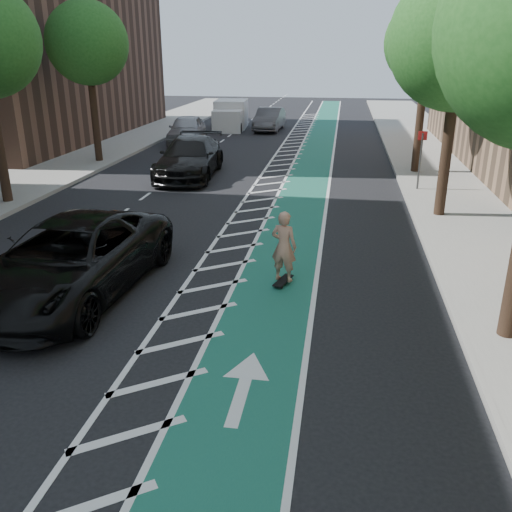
% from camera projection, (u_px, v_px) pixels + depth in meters
% --- Properties ---
extents(ground, '(120.00, 120.00, 0.00)m').
position_uv_depth(ground, '(134.00, 307.00, 12.27)').
color(ground, black).
rests_on(ground, ground).
extents(bike_lane, '(2.00, 90.00, 0.01)m').
position_uv_depth(bike_lane, '(301.00, 200.00, 21.07)').
color(bike_lane, '#185649').
rests_on(bike_lane, ground).
extents(buffer_strip, '(1.40, 90.00, 0.01)m').
position_uv_depth(buffer_strip, '(263.00, 199.00, 21.29)').
color(buffer_strip, silver).
rests_on(buffer_strip, ground).
extents(sidewalk_right, '(5.00, 90.00, 0.15)m').
position_uv_depth(sidewalk_right, '(476.00, 205.00, 20.10)').
color(sidewalk_right, gray).
rests_on(sidewalk_right, ground).
extents(sidewalk_left, '(5.00, 90.00, 0.15)m').
position_uv_depth(sidewalk_left, '(6.00, 187.00, 22.87)').
color(sidewalk_left, gray).
rests_on(sidewalk_left, ground).
extents(curb_right, '(0.12, 90.00, 0.16)m').
position_uv_depth(curb_right, '(408.00, 202.00, 20.45)').
color(curb_right, gray).
rests_on(curb_right, ground).
extents(curb_left, '(0.12, 90.00, 0.16)m').
position_uv_depth(curb_left, '(60.00, 189.00, 22.51)').
color(curb_left, gray).
rests_on(curb_left, ground).
extents(tree_r_c, '(4.20, 4.20, 7.90)m').
position_uv_depth(tree_r_c, '(462.00, 39.00, 16.46)').
color(tree_r_c, '#382619').
rests_on(tree_r_c, ground).
extents(tree_r_d, '(4.20, 4.20, 7.90)m').
position_uv_depth(tree_r_d, '(427.00, 43.00, 23.85)').
color(tree_r_d, '#382619').
rests_on(tree_r_d, ground).
extents(tree_l_d, '(4.20, 4.20, 7.90)m').
position_uv_depth(tree_l_d, '(89.00, 44.00, 26.15)').
color(tree_l_d, '#382619').
rests_on(tree_l_d, ground).
extents(sign_post, '(0.35, 0.08, 2.47)m').
position_uv_depth(sign_post, '(420.00, 160.00, 21.77)').
color(sign_post, '#4C4C4C').
rests_on(sign_post, ground).
extents(skateboard, '(0.46, 0.86, 0.11)m').
position_uv_depth(skateboard, '(283.00, 281.00, 13.46)').
color(skateboard, black).
rests_on(skateboard, ground).
extents(skateboarder, '(0.74, 0.59, 1.77)m').
position_uv_depth(skateboarder, '(284.00, 246.00, 13.14)').
color(skateboarder, tan).
rests_on(skateboarder, skateboard).
extents(suv_near, '(3.35, 6.56, 1.77)m').
position_uv_depth(suv_near, '(71.00, 259.00, 12.64)').
color(suv_near, black).
rests_on(suv_near, ground).
extents(suv_far, '(2.79, 6.14, 1.74)m').
position_uv_depth(suv_far, '(190.00, 158.00, 24.76)').
color(suv_far, black).
rests_on(suv_far, ground).
extents(car_silver, '(2.62, 5.23, 1.71)m').
position_uv_depth(car_silver, '(187.00, 129.00, 33.83)').
color(car_silver, '#9C9CA1').
rests_on(car_silver, ground).
extents(car_grey, '(1.88, 4.91, 1.60)m').
position_uv_depth(car_grey, '(269.00, 119.00, 39.31)').
color(car_grey, '#515055').
rests_on(car_grey, ground).
extents(box_truck, '(2.54, 5.03, 2.03)m').
position_uv_depth(box_truck, '(230.00, 116.00, 40.02)').
color(box_truck, silver).
rests_on(box_truck, ground).
extents(barrel_a, '(0.68, 0.68, 0.93)m').
position_uv_depth(barrel_a, '(114.00, 228.00, 16.31)').
color(barrel_a, '#E34E0B').
rests_on(barrel_a, ground).
extents(barrel_b, '(0.60, 0.60, 0.82)m').
position_uv_depth(barrel_b, '(191.00, 178.00, 22.94)').
color(barrel_b, '#EA570C').
rests_on(barrel_b, ground).
extents(barrel_c, '(0.68, 0.68, 0.93)m').
position_uv_depth(barrel_c, '(211.00, 152.00, 28.62)').
color(barrel_c, orange).
rests_on(barrel_c, ground).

